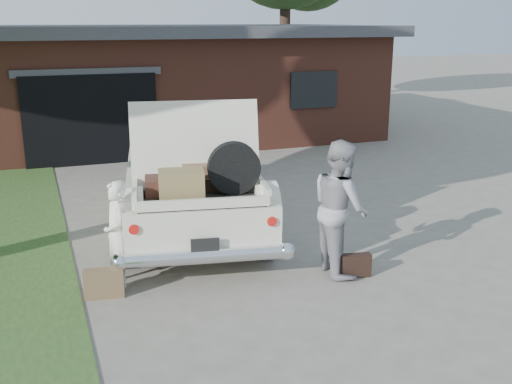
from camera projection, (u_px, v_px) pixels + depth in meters
name	position (u px, v px, depth m)	size (l,w,h in m)	color
ground	(271.00, 280.00, 8.22)	(90.00, 90.00, 0.00)	gray
house	(161.00, 80.00, 18.41)	(12.80, 7.80, 3.30)	brown
sedan	(190.00, 176.00, 10.39)	(3.18, 5.97, 2.33)	silver
woman_left	(117.00, 234.00, 7.91)	(0.52, 0.34, 1.44)	white
woman_right	(340.00, 207.00, 8.28)	(0.92, 0.72, 1.89)	#949298
suitcase_left	(104.00, 283.00, 7.66)	(0.50, 0.16, 0.39)	brown
suitcase_right	(356.00, 265.00, 8.30)	(0.42, 0.13, 0.33)	black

